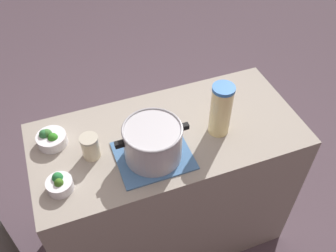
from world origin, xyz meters
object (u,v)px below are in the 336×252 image
(mason_jar, at_px, (90,147))
(broccoli_bowl_front, at_px, (51,139))
(lemonade_pitcher, at_px, (221,110))
(broccoli_bowl_center, at_px, (59,184))
(cooking_pot, at_px, (153,142))

(mason_jar, distance_m, broccoli_bowl_front, 0.21)
(lemonade_pitcher, relative_size, broccoli_bowl_center, 2.43)
(cooking_pot, relative_size, broccoli_bowl_center, 2.97)
(cooking_pot, relative_size, broccoli_bowl_front, 2.41)
(broccoli_bowl_center, bearing_deg, broccoli_bowl_front, -90.90)
(broccoli_bowl_front, height_order, broccoli_bowl_center, broccoli_bowl_front)
(broccoli_bowl_center, bearing_deg, lemonade_pitcher, -174.78)
(lemonade_pitcher, xyz_separation_m, mason_jar, (0.60, -0.06, -0.08))
(mason_jar, height_order, broccoli_bowl_front, mason_jar)
(cooking_pot, xyz_separation_m, broccoli_bowl_center, (0.42, 0.03, -0.07))
(cooking_pot, relative_size, lemonade_pitcher, 1.22)
(mason_jar, relative_size, broccoli_bowl_front, 0.86)
(lemonade_pitcher, xyz_separation_m, broccoli_bowl_front, (0.76, -0.20, -0.10))
(cooking_pot, bearing_deg, mason_jar, -21.50)
(lemonade_pitcher, relative_size, broccoli_bowl_front, 1.97)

